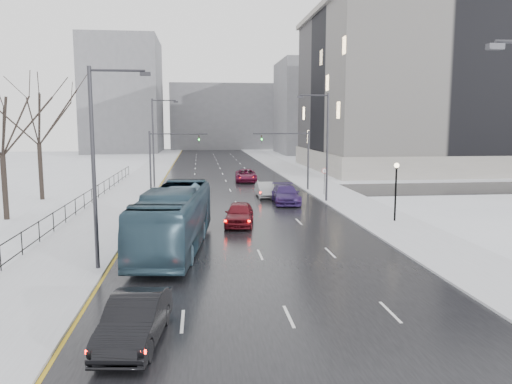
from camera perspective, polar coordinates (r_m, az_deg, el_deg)
name	(u,v)px	position (r m, az deg, el deg)	size (l,w,h in m)	color
road	(225,179)	(65.33, -3.56, 1.46)	(16.00, 150.00, 0.04)	black
cross_road	(231,192)	(53.44, -2.90, 0.03)	(130.00, 10.00, 0.04)	black
sidewalk_left	(143,180)	(65.64, -12.75, 1.37)	(5.00, 150.00, 0.16)	silver
sidewalk_right	(304,178)	(66.68, 5.49, 1.62)	(5.00, 150.00, 0.16)	silver
park_strip	(67,181)	(67.35, -20.81, 1.19)	(14.00, 150.00, 0.12)	white
tree_park_d	(7,221)	(42.10, -26.57, -2.97)	(8.75, 8.75, 12.50)	black
tree_park_e	(42,201)	(51.59, -23.22, -0.91)	(9.45, 9.45, 13.50)	black
iron_fence	(58,218)	(36.73, -21.74, -2.73)	(0.06, 70.00, 1.30)	black
streetlight_r_mid	(325,142)	(46.30, 7.88, 5.71)	(2.95, 0.25, 10.00)	#2D2D33
streetlight_l_near	(98,159)	(25.37, -17.61, 3.67)	(2.95, 0.25, 10.00)	#2D2D33
streetlight_l_far	(155,138)	(57.07, -11.45, 6.03)	(2.95, 0.25, 10.00)	#2D2D33
lamppost_r_mid	(396,183)	(37.90, 15.71, 0.96)	(0.36, 0.36, 4.28)	black
mast_signal_right	(299,153)	(53.98, 4.88, 4.45)	(6.10, 0.33, 6.50)	#2D2D33
mast_signal_left	(160,154)	(53.09, -10.87, 4.28)	(6.10, 0.33, 6.50)	#2D2D33
no_uturn_sign	(324,173)	(50.65, 7.83, 2.13)	(0.60, 0.06, 2.70)	#2D2D33
civic_building	(440,98)	(85.93, 20.31, 10.01)	(41.00, 31.00, 24.80)	gray
bldg_far_right	(328,108)	(123.90, 8.27, 9.52)	(24.00, 20.00, 22.00)	slate
bldg_far_left	(123,96)	(131.35, -14.92, 10.55)	(18.00, 22.00, 28.00)	slate
bldg_far_center	(224,117)	(145.03, -3.64, 8.54)	(30.00, 18.00, 18.00)	slate
sedan_left_near	(135,320)	(17.56, -13.69, -14.02)	(1.69, 4.85, 1.60)	black
bus	(174,219)	(29.22, -9.36, -3.04)	(3.02, 12.89, 3.59)	#2E495A
sedan_center_near	(239,214)	(35.81, -1.92, -2.50)	(1.95, 4.84, 1.65)	maroon
sedan_right_near	(265,190)	(49.28, 1.06, 0.26)	(1.56, 4.48, 1.47)	#949498
sedan_right_cross	(246,175)	(62.36, -1.15, 1.91)	(2.58, 5.60, 1.56)	#5A0F2C
sedan_right_far	(286,194)	(45.57, 3.42, -0.26)	(2.32, 5.70, 1.65)	#2F1C56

